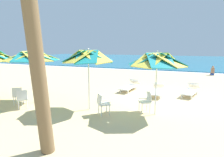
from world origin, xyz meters
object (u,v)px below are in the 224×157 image
Objects in this scene: plastic_chair_1 at (102,103)px; beachgoer_seated at (212,72)px; plastic_chair_0 at (146,100)px; sun_lounger_0 at (191,90)px; sun_lounger_1 at (157,90)px; palm_tree_2 at (36,48)px; plastic_chair_2 at (22,98)px; sun_lounger_2 at (130,86)px; beach_umbrella_2 at (32,56)px; beach_umbrella_0 at (157,60)px; beach_umbrella_1 at (88,57)px; plastic_chair_3 at (18,95)px.

plastic_chair_1 is 0.94× the size of beachgoer_seated.
plastic_chair_0 is 4.14m from sun_lounger_0.
sun_lounger_1 is 0.46× the size of palm_tree_2.
plastic_chair_2 reaches higher than sun_lounger_2.
palm_tree_2 is 5.12× the size of beachgoer_seated.
plastic_chair_0 is at bearing -106.23° from beachgoer_seated.
beach_umbrella_2 is at bearing -172.60° from plastic_chair_0.
sun_lounger_1 is at bearing 42.13° from plastic_chair_2.
sun_lounger_1 is at bearing 97.48° from beach_umbrella_0.
plastic_chair_0 is 0.40× the size of sun_lounger_1.
plastic_chair_1 is 15.01m from beachgoer_seated.
beach_umbrella_1 is 4.00m from plastic_chair_3.
plastic_chair_1 is at bearing -4.61° from beach_umbrella_2.
plastic_chair_0 is 0.32× the size of beach_umbrella_1.
palm_tree_2 reaches higher than sun_lounger_0.
palm_tree_2 reaches higher than sun_lounger_1.
plastic_chair_0 is at bearing 15.34° from beach_umbrella_1.
sun_lounger_2 is at bearing 50.53° from plastic_chair_3.
beach_umbrella_2 is at bearing 135.57° from palm_tree_2.
plastic_chair_3 is 7.33m from sun_lounger_1.
beach_umbrella_1 is 3.05m from beach_umbrella_2.
beach_umbrella_1 is at bearing 0.95° from beach_umbrella_2.
beach_umbrella_2 reaches higher than sun_lounger_1.
beach_umbrella_1 is 3.12× the size of plastic_chair_1.
plastic_chair_3 is (-5.89, -1.32, 0.00)m from plastic_chair_0.
plastic_chair_1 is 0.18× the size of palm_tree_2.
sun_lounger_0 is 9.48m from beachgoer_seated.
beach_umbrella_2 reaches higher than beach_umbrella_0.
beach_umbrella_2 is at bearing -175.00° from beach_umbrella_0.
plastic_chair_2 is 6.31m from sun_lounger_2.
palm_tree_2 is at bearing -44.43° from beach_umbrella_2.
sun_lounger_0 is at bearing 31.53° from beach_umbrella_2.
palm_tree_2 reaches higher than plastic_chair_0.
plastic_chair_2 is 0.76m from plastic_chair_3.
sun_lounger_2 is at bearing 82.26° from beach_umbrella_1.
sun_lounger_1 is (1.58, 4.06, -0.22)m from plastic_chair_1.
plastic_chair_3 is at bearing -125.79° from beach_umbrella_2.
palm_tree_2 is (-1.77, -4.32, 2.25)m from plastic_chair_0.
beach_umbrella_1 is 4.86m from sun_lounger_1.
beach_umbrella_1 is 1.21× the size of sun_lounger_0.
sun_lounger_2 is 8.32m from palm_tree_2.
beach_umbrella_2 is at bearing -129.96° from sun_lounger_2.
beach_umbrella_2 is at bearing -148.47° from sun_lounger_0.
plastic_chair_2 is at bearing -169.77° from plastic_chair_1.
plastic_chair_1 is 4.66m from sun_lounger_2.
plastic_chair_2 reaches higher than sun_lounger_0.
plastic_chair_0 is 1.00× the size of plastic_chair_1.
palm_tree_2 reaches higher than plastic_chair_2.
sun_lounger_0 is at bearing 20.98° from sun_lounger_1.
palm_tree_2 reaches higher than beach_umbrella_1.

